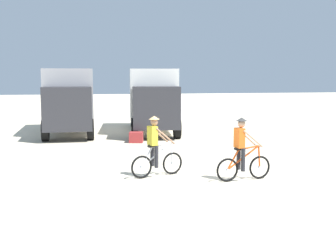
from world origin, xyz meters
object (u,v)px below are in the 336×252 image
at_px(box_truck_grey_hauler, 69,97).
at_px(supply_crate, 136,137).
at_px(cyclist_cowboy_hat, 242,151).
at_px(box_truck_white_box, 153,97).
at_px(cyclist_orange_shirt, 156,149).

height_order(box_truck_grey_hauler, supply_crate, box_truck_grey_hauler).
xyz_separation_m(box_truck_grey_hauler, cyclist_cowboy_hat, (5.27, -11.41, -1.03)).
height_order(box_truck_grey_hauler, box_truck_white_box, same).
height_order(cyclist_orange_shirt, cyclist_cowboy_hat, same).
distance_m(box_truck_white_box, supply_crate, 4.24).
bearing_deg(box_truck_white_box, box_truck_grey_hauler, 177.59).
height_order(box_truck_white_box, supply_crate, box_truck_white_box).
bearing_deg(supply_crate, cyclist_orange_shirt, -91.51).
height_order(box_truck_white_box, cyclist_orange_shirt, box_truck_white_box).
xyz_separation_m(cyclist_orange_shirt, cyclist_cowboy_hat, (2.36, -0.92, 0.00)).
relative_size(box_truck_grey_hauler, box_truck_white_box, 0.98).
xyz_separation_m(box_truck_grey_hauler, box_truck_white_box, (4.40, -0.19, 0.00)).
bearing_deg(cyclist_orange_shirt, box_truck_white_box, 81.75).
distance_m(cyclist_cowboy_hat, supply_crate, 7.88).
bearing_deg(cyclist_orange_shirt, cyclist_cowboy_hat, -21.42).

